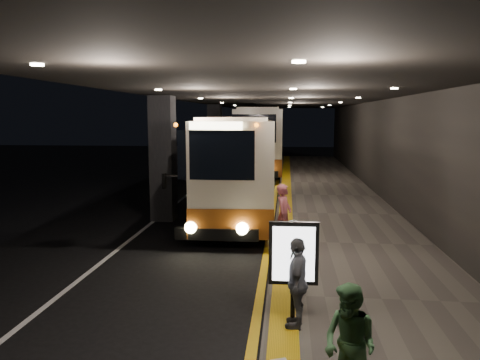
{
  "coord_description": "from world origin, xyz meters",
  "views": [
    {
      "loc": [
        2.86,
        -12.13,
        3.69
      ],
      "look_at": [
        1.41,
        2.37,
        1.7
      ],
      "focal_mm": 35.0,
      "sensor_mm": 36.0,
      "label": 1
    }
  ],
  "objects_px": {
    "passenger_boarding": "(284,215)",
    "coach_second": "(261,142)",
    "passenger_waiting_green": "(350,345)",
    "stanchion_post": "(292,244)",
    "coach_third": "(265,138)",
    "bag_polka": "(356,329)",
    "passenger_waiting_grey": "(297,282)",
    "info_sign": "(294,255)",
    "coach_main": "(238,168)"
  },
  "relations": [
    {
      "from": "coach_main",
      "to": "coach_third",
      "type": "relative_size",
      "value": 0.99
    },
    {
      "from": "passenger_waiting_green",
      "to": "stanchion_post",
      "type": "distance_m",
      "value": 5.4
    },
    {
      "from": "coach_third",
      "to": "passenger_waiting_grey",
      "type": "bearing_deg",
      "value": -84.55
    },
    {
      "from": "coach_third",
      "to": "bag_polka",
      "type": "height_order",
      "value": "coach_third"
    },
    {
      "from": "coach_second",
      "to": "bag_polka",
      "type": "relative_size",
      "value": 38.9
    },
    {
      "from": "passenger_boarding",
      "to": "passenger_waiting_grey",
      "type": "relative_size",
      "value": 1.1
    },
    {
      "from": "coach_main",
      "to": "passenger_boarding",
      "type": "height_order",
      "value": "coach_main"
    },
    {
      "from": "passenger_waiting_green",
      "to": "passenger_waiting_grey",
      "type": "xyz_separation_m",
      "value": [
        -0.6,
        2.08,
        0.01
      ]
    },
    {
      "from": "coach_second",
      "to": "coach_third",
      "type": "xyz_separation_m",
      "value": [
        -0.24,
        10.68,
        -0.21
      ]
    },
    {
      "from": "bag_polka",
      "to": "info_sign",
      "type": "xyz_separation_m",
      "value": [
        -1.0,
        0.53,
        1.03
      ]
    },
    {
      "from": "passenger_waiting_green",
      "to": "info_sign",
      "type": "distance_m",
      "value": 2.36
    },
    {
      "from": "passenger_boarding",
      "to": "passenger_waiting_green",
      "type": "xyz_separation_m",
      "value": [
        0.86,
        -7.2,
        -0.09
      ]
    },
    {
      "from": "passenger_waiting_green",
      "to": "info_sign",
      "type": "xyz_separation_m",
      "value": [
        -0.66,
        2.22,
        0.44
      ]
    },
    {
      "from": "coach_third",
      "to": "stanchion_post",
      "type": "relative_size",
      "value": 10.79
    },
    {
      "from": "passenger_waiting_green",
      "to": "coach_third",
      "type": "bearing_deg",
      "value": 141.76
    },
    {
      "from": "coach_third",
      "to": "passenger_waiting_green",
      "type": "distance_m",
      "value": 36.65
    },
    {
      "from": "passenger_waiting_grey",
      "to": "info_sign",
      "type": "xyz_separation_m",
      "value": [
        -0.07,
        0.14,
        0.43
      ]
    },
    {
      "from": "coach_second",
      "to": "passenger_boarding",
      "type": "distance_m",
      "value": 18.75
    },
    {
      "from": "coach_third",
      "to": "bag_polka",
      "type": "relative_size",
      "value": 34.74
    },
    {
      "from": "passenger_boarding",
      "to": "coach_second",
      "type": "bearing_deg",
      "value": 23.14
    },
    {
      "from": "passenger_boarding",
      "to": "info_sign",
      "type": "relative_size",
      "value": 0.95
    },
    {
      "from": "coach_main",
      "to": "bag_polka",
      "type": "bearing_deg",
      "value": -78.01
    },
    {
      "from": "coach_third",
      "to": "bag_polka",
      "type": "distance_m",
      "value": 35.01
    },
    {
      "from": "passenger_waiting_green",
      "to": "stanchion_post",
      "type": "height_order",
      "value": "passenger_waiting_green"
    },
    {
      "from": "coach_main",
      "to": "info_sign",
      "type": "height_order",
      "value": "coach_main"
    },
    {
      "from": "coach_second",
      "to": "stanchion_post",
      "type": "bearing_deg",
      "value": -86.18
    },
    {
      "from": "info_sign",
      "to": "passenger_waiting_grey",
      "type": "bearing_deg",
      "value": -65.37
    },
    {
      "from": "passenger_waiting_green",
      "to": "passenger_waiting_grey",
      "type": "bearing_deg",
      "value": 153.4
    },
    {
      "from": "passenger_waiting_green",
      "to": "bag_polka",
      "type": "relative_size",
      "value": 4.54
    },
    {
      "from": "passenger_waiting_grey",
      "to": "stanchion_post",
      "type": "xyz_separation_m",
      "value": [
        -0.05,
        3.28,
        -0.23
      ]
    },
    {
      "from": "coach_second",
      "to": "stanchion_post",
      "type": "relative_size",
      "value": 12.08
    },
    {
      "from": "coach_second",
      "to": "passenger_boarding",
      "type": "xyz_separation_m",
      "value": [
        1.7,
        -18.65,
        -0.96
      ]
    },
    {
      "from": "passenger_boarding",
      "to": "stanchion_post",
      "type": "bearing_deg",
      "value": -155.41
    },
    {
      "from": "passenger_waiting_grey",
      "to": "bag_polka",
      "type": "relative_size",
      "value": 4.63
    },
    {
      "from": "passenger_waiting_green",
      "to": "passenger_waiting_grey",
      "type": "distance_m",
      "value": 2.17
    },
    {
      "from": "coach_third",
      "to": "passenger_waiting_grey",
      "type": "relative_size",
      "value": 7.51
    },
    {
      "from": "coach_second",
      "to": "passenger_waiting_green",
      "type": "bearing_deg",
      "value": -85.85
    },
    {
      "from": "passenger_waiting_grey",
      "to": "info_sign",
      "type": "relative_size",
      "value": 0.87
    },
    {
      "from": "coach_main",
      "to": "bag_polka",
      "type": "distance_m",
      "value": 11.11
    },
    {
      "from": "bag_polka",
      "to": "coach_main",
      "type": "bearing_deg",
      "value": 105.81
    },
    {
      "from": "passenger_boarding",
      "to": "stanchion_post",
      "type": "relative_size",
      "value": 1.57
    },
    {
      "from": "coach_third",
      "to": "passenger_waiting_grey",
      "type": "height_order",
      "value": "coach_third"
    },
    {
      "from": "coach_third",
      "to": "stanchion_post",
      "type": "distance_m",
      "value": 31.27
    },
    {
      "from": "passenger_waiting_green",
      "to": "info_sign",
      "type": "relative_size",
      "value": 0.85
    },
    {
      "from": "coach_third",
      "to": "passenger_boarding",
      "type": "distance_m",
      "value": 29.41
    },
    {
      "from": "stanchion_post",
      "to": "coach_main",
      "type": "bearing_deg",
      "value": 106.21
    },
    {
      "from": "coach_second",
      "to": "coach_third",
      "type": "distance_m",
      "value": 10.69
    },
    {
      "from": "coach_third",
      "to": "stanchion_post",
      "type": "xyz_separation_m",
      "value": [
        2.15,
        -31.18,
        -1.05
      ]
    },
    {
      "from": "coach_third",
      "to": "passenger_waiting_grey",
      "type": "distance_m",
      "value": 34.54
    },
    {
      "from": "passenger_boarding",
      "to": "passenger_waiting_green",
      "type": "relative_size",
      "value": 1.12
    }
  ]
}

